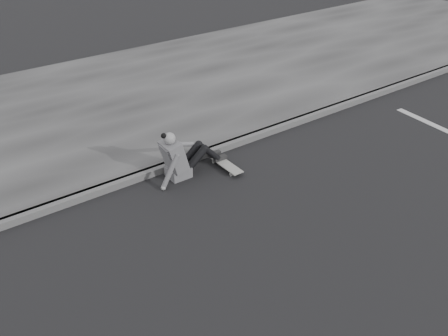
% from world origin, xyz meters
% --- Properties ---
extents(ground, '(80.00, 80.00, 0.00)m').
position_xyz_m(ground, '(0.00, 0.00, 0.00)').
color(ground, black).
rests_on(ground, ground).
extents(curb, '(24.00, 0.16, 0.12)m').
position_xyz_m(curb, '(0.00, 2.58, 0.06)').
color(curb, '#4E4E4E').
rests_on(curb, ground).
extents(sidewalk, '(24.00, 6.00, 0.12)m').
position_xyz_m(sidewalk, '(0.00, 5.60, 0.06)').
color(sidewalk, '#383838').
rests_on(sidewalk, ground).
extents(skateboard, '(0.20, 0.78, 0.09)m').
position_xyz_m(skateboard, '(-1.70, 2.03, 0.07)').
color(skateboard, gray).
rests_on(skateboard, ground).
extents(seated_woman, '(1.38, 0.46, 0.88)m').
position_xyz_m(seated_woman, '(-2.44, 2.28, 0.36)').
color(seated_woman, '#58575A').
rests_on(seated_woman, ground).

